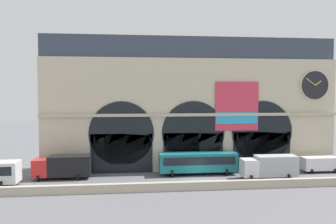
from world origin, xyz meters
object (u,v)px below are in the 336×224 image
bus_center (198,162)px  box_truck_mideast (270,166)px  box_truck_west (63,166)px  van_east (320,163)px

bus_center → box_truck_mideast: (9.14, -3.36, -0.08)m
box_truck_west → van_east: bearing=0.1°
box_truck_west → box_truck_mideast: 27.82m
box_truck_west → van_east: (36.58, 0.07, -0.45)m
box_truck_west → van_east: box_truck_west is taller
bus_center → van_east: size_ratio=2.12×
bus_center → box_truck_west: bearing=-178.5°
box_truck_west → van_east: size_ratio=1.44×
box_truck_mideast → box_truck_west: bearing=174.1°
box_truck_west → bus_center: (18.54, 0.48, 0.08)m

